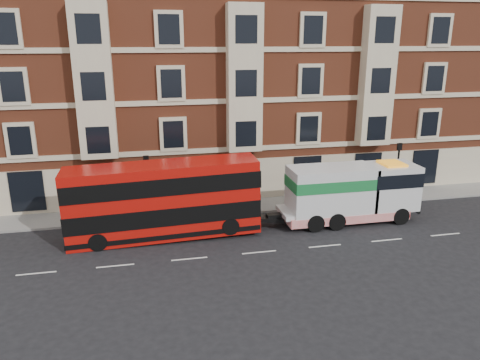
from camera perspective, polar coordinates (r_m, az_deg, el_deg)
name	(u,v)px	position (r m, az deg, el deg)	size (l,w,h in m)	color
ground	(259,252)	(27.10, 2.35, -8.80)	(120.00, 120.00, 0.00)	black
sidewalk	(233,207)	(33.82, -0.80, -3.29)	(90.00, 3.00, 0.15)	slate
victorian_terrace	(221,60)	(39.24, -2.35, 14.44)	(45.00, 12.00, 20.40)	brown
lamp_post_west	(147,183)	(31.18, -11.22, -0.34)	(0.35, 0.15, 4.35)	black
lamp_post_east	(397,168)	(36.09, 18.64, 1.45)	(0.35, 0.15, 4.35)	black
double_decker_bus	(163,199)	(28.54, -9.32, -2.31)	(11.48, 2.63, 4.65)	#B20F09
tow_truck	(349,193)	(31.52, 13.16, -1.51)	(9.19, 2.72, 3.83)	silver
pedestrian	(104,210)	(31.77, -16.24, -3.56)	(0.63, 0.41, 1.72)	#1C2D39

